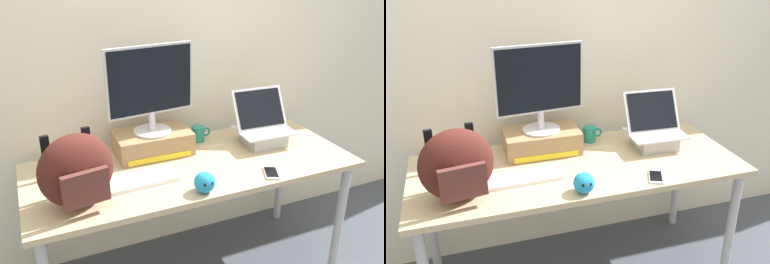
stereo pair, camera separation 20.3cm
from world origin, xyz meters
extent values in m
cube|color=silver|center=(0.00, 0.46, 1.30)|extent=(7.00, 0.10, 2.60)
cube|color=tan|center=(0.00, 0.00, 0.73)|extent=(1.73, 0.71, 0.03)
cylinder|color=#B2B2B7|center=(0.80, -0.30, 0.36)|extent=(0.05, 0.05, 0.72)
cylinder|color=#B2B2B7|center=(-0.80, 0.30, 0.36)|extent=(0.05, 0.05, 0.72)
cylinder|color=#B2B2B7|center=(0.80, 0.30, 0.36)|extent=(0.05, 0.05, 0.72)
cube|color=#9E7A51|center=(-0.15, 0.20, 0.81)|extent=(0.41, 0.25, 0.13)
cube|color=yellow|center=(-0.15, 0.08, 0.77)|extent=(0.35, 0.00, 0.03)
cylinder|color=silver|center=(-0.15, 0.20, 0.88)|extent=(0.21, 0.21, 0.01)
cylinder|color=silver|center=(-0.15, 0.20, 0.94)|extent=(0.04, 0.04, 0.11)
cube|color=silver|center=(-0.15, 0.20, 1.17)|extent=(0.49, 0.07, 0.37)
cube|color=black|center=(-0.15, 0.19, 1.17)|extent=(0.46, 0.05, 0.35)
cube|color=#ADADB2|center=(0.48, 0.06, 0.79)|extent=(0.23, 0.21, 0.08)
cube|color=silver|center=(0.48, 0.06, 0.83)|extent=(0.33, 0.26, 0.01)
cube|color=#B7B7BC|center=(0.48, 0.08, 0.84)|extent=(0.29, 0.15, 0.00)
cube|color=silver|center=(0.49, 0.13, 0.95)|extent=(0.32, 0.14, 0.22)
cube|color=black|center=(0.49, 0.13, 0.95)|extent=(0.29, 0.12, 0.19)
cube|color=white|center=(-0.34, -0.09, 0.76)|extent=(0.43, 0.15, 0.02)
cube|color=silver|center=(-0.34, -0.09, 0.77)|extent=(0.40, 0.13, 0.00)
ellipsoid|color=#4C1E19|center=(-0.61, -0.17, 0.91)|extent=(0.36, 0.24, 0.34)
cube|color=brown|center=(-0.59, -0.28, 0.88)|extent=(0.20, 0.06, 0.15)
cube|color=black|center=(-0.72, -0.07, 0.93)|extent=(0.04, 0.03, 0.25)
cube|color=black|center=(-0.54, -0.04, 0.93)|extent=(0.04, 0.03, 0.25)
cylinder|color=#1E7F70|center=(0.15, 0.25, 0.79)|extent=(0.08, 0.08, 0.09)
torus|color=#1E7F70|center=(0.20, 0.25, 0.80)|extent=(0.06, 0.01, 0.06)
cube|color=silver|center=(0.32, -0.27, 0.75)|extent=(0.11, 0.15, 0.01)
cube|color=black|center=(0.32, -0.27, 0.76)|extent=(0.10, 0.12, 0.00)
sphere|color=#2393CC|center=(-0.06, -0.29, 0.80)|extent=(0.10, 0.10, 0.10)
sphere|color=black|center=(-0.08, -0.33, 0.81)|extent=(0.01, 0.01, 0.01)
sphere|color=black|center=(-0.04, -0.33, 0.81)|extent=(0.01, 0.01, 0.01)
camera|label=1|loc=(-0.77, -1.80, 1.75)|focal=38.52mm
camera|label=2|loc=(-0.58, -1.87, 1.75)|focal=38.52mm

